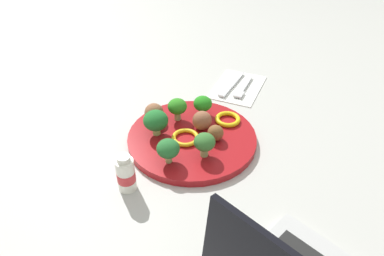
% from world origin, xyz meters
% --- Properties ---
extents(ground_plane, '(4.00, 4.00, 0.00)m').
position_xyz_m(ground_plane, '(0.00, 0.00, 0.00)').
color(ground_plane, '#B2B2AD').
extents(plate, '(0.28, 0.28, 0.02)m').
position_xyz_m(plate, '(0.00, 0.00, 0.01)').
color(plate, maroon).
rests_on(plate, ground_plane).
extents(broccoli_floret_front_left, '(0.04, 0.04, 0.05)m').
position_xyz_m(broccoli_floret_front_left, '(0.05, 0.05, 0.05)').
color(broccoli_floret_front_left, '#96B96B').
rests_on(broccoli_floret_front_left, plate).
extents(broccoli_floret_back_right, '(0.04, 0.04, 0.05)m').
position_xyz_m(broccoli_floret_back_right, '(-0.04, -0.06, 0.05)').
color(broccoli_floret_back_right, '#ABC582').
rests_on(broccoli_floret_back_right, plate).
extents(broccoli_floret_center, '(0.04, 0.04, 0.05)m').
position_xyz_m(broccoli_floret_center, '(-0.08, -0.01, 0.05)').
color(broccoli_floret_center, '#9BBD76').
rests_on(broccoli_floret_center, plate).
extents(broccoli_floret_far_rim, '(0.05, 0.05, 0.06)m').
position_xyz_m(broccoli_floret_far_rim, '(0.03, -0.07, 0.05)').
color(broccoli_floret_far_rim, '#99C166').
rests_on(broccoli_floret_far_rim, plate).
extents(broccoli_floret_mid_left, '(0.05, 0.05, 0.05)m').
position_xyz_m(broccoli_floret_mid_left, '(0.10, -0.01, 0.05)').
color(broccoli_floret_mid_left, '#9FB969').
rests_on(broccoli_floret_mid_left, plate).
extents(meatball_back_right, '(0.04, 0.04, 0.04)m').
position_xyz_m(meatball_back_right, '(-0.03, 0.01, 0.04)').
color(meatball_back_right, brown).
rests_on(meatball_back_right, plate).
extents(meatball_front_right, '(0.03, 0.03, 0.03)m').
position_xyz_m(meatball_front_right, '(-0.01, 0.05, 0.03)').
color(meatball_front_right, brown).
rests_on(meatball_front_right, plate).
extents(meatball_mid_right, '(0.04, 0.04, 0.04)m').
position_xyz_m(meatball_mid_right, '(-0.01, -0.10, 0.04)').
color(meatball_mid_right, brown).
rests_on(meatball_mid_right, plate).
extents(pepper_ring_mid_left, '(0.08, 0.08, 0.01)m').
position_xyz_m(pepper_ring_mid_left, '(-0.08, 0.05, 0.02)').
color(pepper_ring_mid_left, yellow).
rests_on(pepper_ring_mid_left, plate).
extents(pepper_ring_front_left, '(0.08, 0.08, 0.01)m').
position_xyz_m(pepper_ring_front_left, '(0.02, -0.01, 0.02)').
color(pepper_ring_front_left, yellow).
rests_on(pepper_ring_front_left, plate).
extents(napkin, '(0.17, 0.13, 0.01)m').
position_xyz_m(napkin, '(-0.26, 0.01, 0.00)').
color(napkin, white).
rests_on(napkin, ground_plane).
extents(fork, '(0.12, 0.02, 0.01)m').
position_xyz_m(fork, '(-0.26, 0.03, 0.01)').
color(fork, silver).
rests_on(fork, napkin).
extents(knife, '(0.15, 0.02, 0.01)m').
position_xyz_m(knife, '(-0.26, -0.00, 0.01)').
color(knife, silver).
rests_on(knife, napkin).
extents(yogurt_bottle, '(0.03, 0.03, 0.08)m').
position_xyz_m(yogurt_bottle, '(0.18, -0.05, 0.04)').
color(yogurt_bottle, white).
rests_on(yogurt_bottle, ground_plane).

